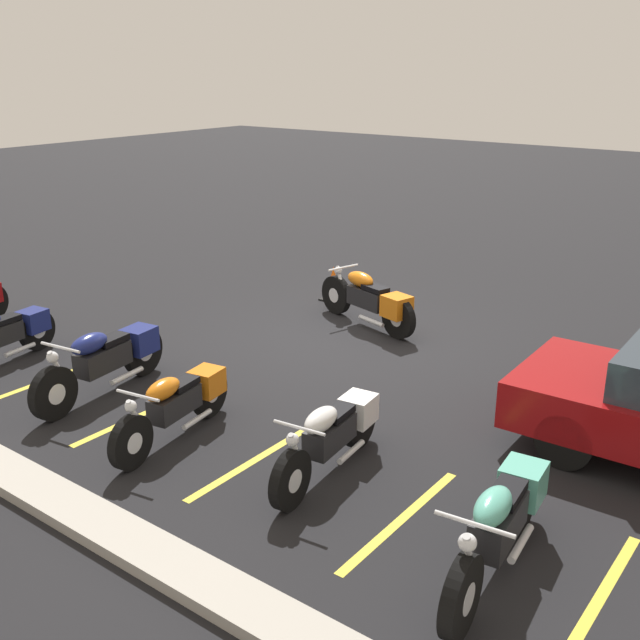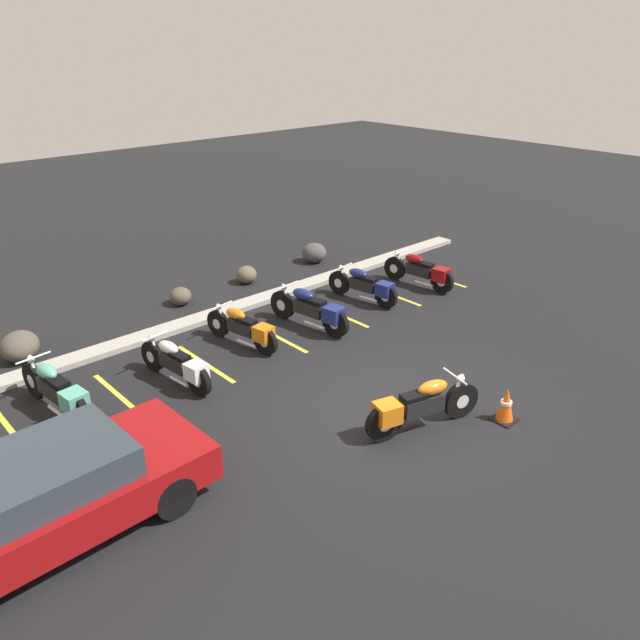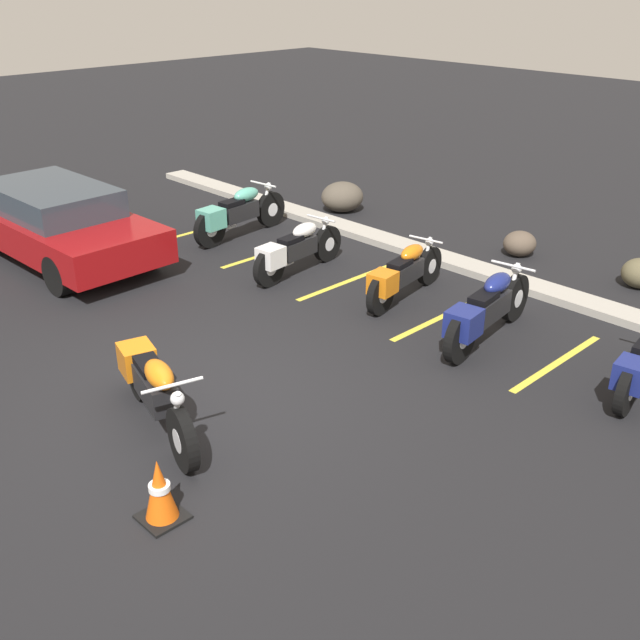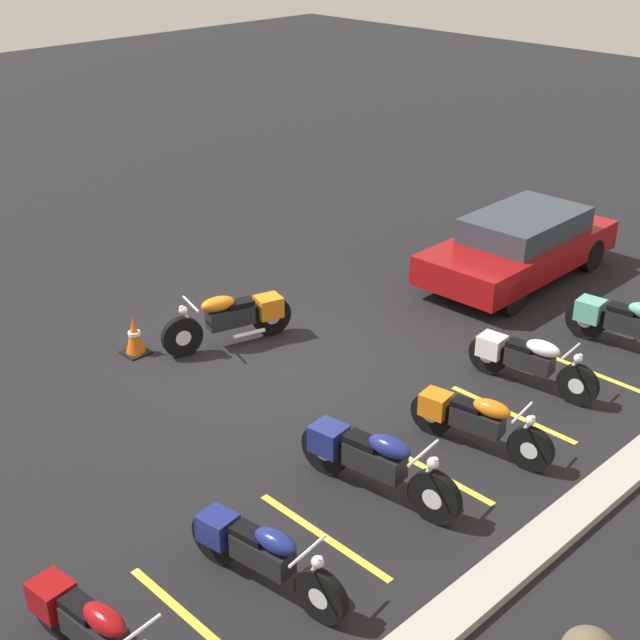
{
  "view_description": "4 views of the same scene",
  "coord_description": "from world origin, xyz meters",
  "px_view_note": "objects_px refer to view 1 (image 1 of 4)",
  "views": [
    {
      "loc": [
        -6.44,
        9.22,
        4.2
      ],
      "look_at": [
        -0.04,
        0.73,
        0.52
      ],
      "focal_mm": 42.0,
      "sensor_mm": 36.0,
      "label": 1
    },
    {
      "loc": [
        -7.28,
        -6.23,
        6.18
      ],
      "look_at": [
        0.59,
        2.48,
        0.82
      ],
      "focal_mm": 35.0,
      "sensor_mm": 36.0,
      "label": 2
    },
    {
      "loc": [
        6.28,
        -4.29,
        4.61
      ],
      "look_at": [
        -0.02,
        1.84,
        0.45
      ],
      "focal_mm": 42.0,
      "sensor_mm": 36.0,
      "label": 3
    },
    {
      "loc": [
        8.1,
        9.61,
        6.79
      ],
      "look_at": [
        -0.22,
        1.12,
        0.98
      ],
      "focal_mm": 50.0,
      "sensor_mm": 36.0,
      "label": 4
    }
  ],
  "objects_px": {
    "parked_bike_0": "(501,521)",
    "parked_bike_4": "(1,335)",
    "traffic_cone": "(333,284)",
    "motorcycle_orange_featured": "(371,300)",
    "parked_bike_1": "(333,434)",
    "parked_bike_2": "(178,403)",
    "parked_bike_3": "(107,358)"
  },
  "relations": [
    {
      "from": "motorcycle_orange_featured",
      "to": "parked_bike_0",
      "type": "bearing_deg",
      "value": 148.98
    },
    {
      "from": "parked_bike_1",
      "to": "parked_bike_3",
      "type": "height_order",
      "value": "parked_bike_3"
    },
    {
      "from": "parked_bike_4",
      "to": "motorcycle_orange_featured",
      "type": "bearing_deg",
      "value": 134.89
    },
    {
      "from": "parked_bike_1",
      "to": "parked_bike_3",
      "type": "relative_size",
      "value": 0.91
    },
    {
      "from": "motorcycle_orange_featured",
      "to": "parked_bike_1",
      "type": "distance_m",
      "value": 4.68
    },
    {
      "from": "parked_bike_4",
      "to": "traffic_cone",
      "type": "height_order",
      "value": "parked_bike_4"
    },
    {
      "from": "parked_bike_1",
      "to": "parked_bike_3",
      "type": "xyz_separation_m",
      "value": [
        3.59,
        0.16,
        0.04
      ]
    },
    {
      "from": "parked_bike_0",
      "to": "parked_bike_4",
      "type": "bearing_deg",
      "value": -96.51
    },
    {
      "from": "parked_bike_3",
      "to": "motorcycle_orange_featured",
      "type": "bearing_deg",
      "value": 154.36
    },
    {
      "from": "parked_bike_0",
      "to": "traffic_cone",
      "type": "bearing_deg",
      "value": -139.69
    },
    {
      "from": "parked_bike_0",
      "to": "parked_bike_4",
      "type": "distance_m",
      "value": 7.78
    },
    {
      "from": "parked_bike_1",
      "to": "traffic_cone",
      "type": "xyz_separation_m",
      "value": [
        3.6,
        -4.96,
        -0.13
      ]
    },
    {
      "from": "parked_bike_1",
      "to": "motorcycle_orange_featured",
      "type": "bearing_deg",
      "value": -158.01
    },
    {
      "from": "parked_bike_2",
      "to": "traffic_cone",
      "type": "bearing_deg",
      "value": -171.93
    },
    {
      "from": "parked_bike_1",
      "to": "parked_bike_3",
      "type": "distance_m",
      "value": 3.6
    },
    {
      "from": "parked_bike_4",
      "to": "traffic_cone",
      "type": "bearing_deg",
      "value": 151.05
    },
    {
      "from": "parked_bike_0",
      "to": "parked_bike_1",
      "type": "xyz_separation_m",
      "value": [
        2.13,
        -0.48,
        -0.04
      ]
    },
    {
      "from": "motorcycle_orange_featured",
      "to": "parked_bike_0",
      "type": "distance_m",
      "value": 6.33
    },
    {
      "from": "traffic_cone",
      "to": "parked_bike_0",
      "type": "bearing_deg",
      "value": 136.48
    },
    {
      "from": "parked_bike_0",
      "to": "parked_bike_3",
      "type": "bearing_deg",
      "value": -99.44
    },
    {
      "from": "parked_bike_2",
      "to": "motorcycle_orange_featured",
      "type": "bearing_deg",
      "value": 174.71
    },
    {
      "from": "traffic_cone",
      "to": "parked_bike_4",
      "type": "bearing_deg",
      "value": 69.25
    },
    {
      "from": "parked_bike_3",
      "to": "parked_bike_4",
      "type": "distance_m",
      "value": 2.07
    },
    {
      "from": "parked_bike_2",
      "to": "traffic_cone",
      "type": "height_order",
      "value": "parked_bike_2"
    },
    {
      "from": "motorcycle_orange_featured",
      "to": "traffic_cone",
      "type": "height_order",
      "value": "motorcycle_orange_featured"
    },
    {
      "from": "parked_bike_0",
      "to": "parked_bike_2",
      "type": "xyz_separation_m",
      "value": [
        4.03,
        -0.03,
        -0.05
      ]
    },
    {
      "from": "motorcycle_orange_featured",
      "to": "parked_bike_4",
      "type": "xyz_separation_m",
      "value": [
        3.42,
        4.55,
        -0.03
      ]
    },
    {
      "from": "parked_bike_2",
      "to": "parked_bike_3",
      "type": "relative_size",
      "value": 0.89
    },
    {
      "from": "parked_bike_0",
      "to": "traffic_cone",
      "type": "xyz_separation_m",
      "value": [
        5.73,
        -5.44,
        -0.17
      ]
    },
    {
      "from": "parked_bike_4",
      "to": "parked_bike_1",
      "type": "bearing_deg",
      "value": 86.23
    },
    {
      "from": "parked_bike_0",
      "to": "parked_bike_3",
      "type": "height_order",
      "value": "parked_bike_3"
    },
    {
      "from": "motorcycle_orange_featured",
      "to": "parked_bike_1",
      "type": "height_order",
      "value": "motorcycle_orange_featured"
    }
  ]
}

